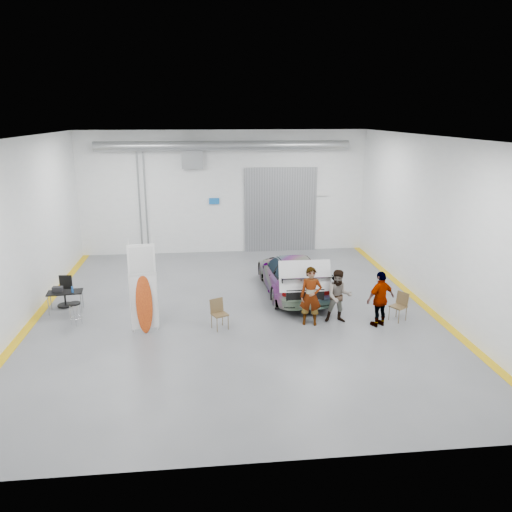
{
  "coord_description": "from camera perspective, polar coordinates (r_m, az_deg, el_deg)",
  "views": [
    {
      "loc": [
        -1.02,
        -16.4,
        6.73
      ],
      "look_at": [
        0.91,
        1.78,
        1.5
      ],
      "focal_mm": 35.0,
      "sensor_mm": 36.0,
      "label": 1
    }
  ],
  "objects": [
    {
      "name": "folding_chair_near",
      "position": [
        16.3,
        -4.16,
        -7.29
      ],
      "size": [
        0.61,
        0.65,
        0.98
      ],
      "rotation": [
        0.0,
        0.0,
        0.44
      ],
      "color": "brown",
      "rests_on": "ground"
    },
    {
      "name": "work_table",
      "position": [
        18.71,
        -21.2,
        -3.84
      ],
      "size": [
        1.23,
        0.71,
        0.96
      ],
      "rotation": [
        0.0,
        0.0,
        0.11
      ],
      "color": "gray",
      "rests_on": "ground"
    },
    {
      "name": "sedan_car",
      "position": [
        19.32,
        4.16,
        -2.08
      ],
      "size": [
        2.31,
        5.3,
        1.52
      ],
      "primitive_type": "imported",
      "rotation": [
        0.0,
        0.0,
        3.18
      ],
      "color": "white",
      "rests_on": "ground"
    },
    {
      "name": "ground",
      "position": [
        17.75,
        -2.34,
        -6.33
      ],
      "size": [
        16.0,
        16.0,
        0.0
      ],
      "primitive_type": "plane",
      "color": "#5A5C61",
      "rests_on": "ground"
    },
    {
      "name": "office_chair",
      "position": [
        19.38,
        -20.99,
        -3.97
      ],
      "size": [
        0.58,
        0.58,
        1.08
      ],
      "rotation": [
        0.0,
        0.0,
        -0.1
      ],
      "color": "black",
      "rests_on": "ground"
    },
    {
      "name": "folding_chair_far",
      "position": [
        17.56,
        15.87,
        -6.16
      ],
      "size": [
        0.61,
        0.74,
        0.96
      ],
      "rotation": [
        0.0,
        0.0,
        -1.02
      ],
      "color": "brown",
      "rests_on": "ground"
    },
    {
      "name": "shop_stool",
      "position": [
        17.56,
        -19.92,
        -6.22
      ],
      "size": [
        0.4,
        0.4,
        0.77
      ],
      "rotation": [
        0.0,
        0.0,
        0.02
      ],
      "color": "black",
      "rests_on": "ground"
    },
    {
      "name": "person_a",
      "position": [
        16.44,
        6.29,
        -4.59
      ],
      "size": [
        0.8,
        0.61,
        1.97
      ],
      "primitive_type": "imported",
      "rotation": [
        0.0,
        0.0,
        -0.22
      ],
      "color": "#865C49",
      "rests_on": "ground"
    },
    {
      "name": "person_b",
      "position": [
        16.78,
        9.45,
        -4.56
      ],
      "size": [
        0.95,
        0.76,
        1.81
      ],
      "primitive_type": "imported",
      "rotation": [
        0.0,
        0.0,
        -0.09
      ],
      "color": "slate",
      "rests_on": "ground"
    },
    {
      "name": "person_c",
      "position": [
        16.75,
        14.04,
        -4.78
      ],
      "size": [
        1.17,
        0.83,
        1.87
      ],
      "primitive_type": "imported",
      "rotation": [
        0.0,
        0.0,
        3.53
      ],
      "color": "olive",
      "rests_on": "ground"
    },
    {
      "name": "room_shell",
      "position": [
        18.84,
        -2.2,
        7.86
      ],
      "size": [
        14.02,
        16.18,
        6.01
      ],
      "color": "silver",
      "rests_on": "ground"
    },
    {
      "name": "trunk_lid",
      "position": [
        16.88,
        5.62,
        -2.04
      ],
      "size": [
        1.77,
        1.07,
        0.04
      ],
      "primitive_type": "cube",
      "color": "silver",
      "rests_on": "sedan_car"
    },
    {
      "name": "surfboard_display",
      "position": [
        16.07,
        -12.84,
        -4.41
      ],
      "size": [
        0.87,
        0.31,
        3.07
      ],
      "rotation": [
        0.0,
        0.0,
        0.14
      ],
      "color": "white",
      "rests_on": "ground"
    }
  ]
}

